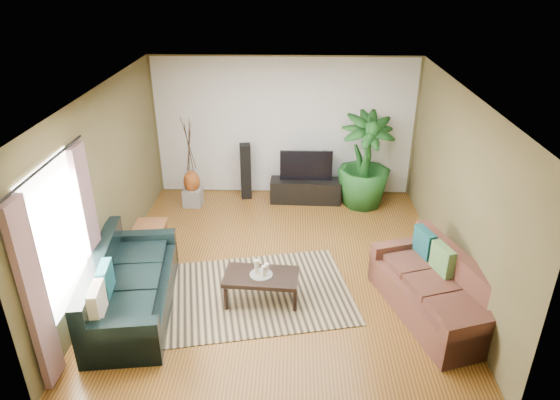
{
  "coord_description": "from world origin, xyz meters",
  "views": [
    {
      "loc": [
        0.21,
        -6.41,
        4.27
      ],
      "look_at": [
        0.0,
        0.2,
        1.05
      ],
      "focal_mm": 32.0,
      "sensor_mm": 36.0,
      "label": 1
    }
  ],
  "objects_px": {
    "speaker_right": "(326,175)",
    "side_table": "(151,238)",
    "tv_stand": "(306,191)",
    "potted_plant": "(365,161)",
    "television": "(306,166)",
    "sofa_right": "(433,287)",
    "speaker_left": "(246,171)",
    "sofa_left": "(132,282)",
    "coffee_table": "(261,287)",
    "vase": "(192,182)",
    "pedestal": "(193,197)"
  },
  "relations": [
    {
      "from": "speaker_right",
      "to": "sofa_left",
      "type": "bearing_deg",
      "value": -112.62
    },
    {
      "from": "sofa_left",
      "to": "sofa_right",
      "type": "bearing_deg",
      "value": -97.09
    },
    {
      "from": "tv_stand",
      "to": "television",
      "type": "distance_m",
      "value": 0.52
    },
    {
      "from": "sofa_left",
      "to": "coffee_table",
      "type": "distance_m",
      "value": 1.72
    },
    {
      "from": "speaker_right",
      "to": "coffee_table",
      "type": "bearing_deg",
      "value": -92.59
    },
    {
      "from": "vase",
      "to": "side_table",
      "type": "bearing_deg",
      "value": -101.03
    },
    {
      "from": "sofa_right",
      "to": "side_table",
      "type": "xyz_separation_m",
      "value": [
        -4.09,
        1.41,
        -0.17
      ]
    },
    {
      "from": "potted_plant",
      "to": "vase",
      "type": "bearing_deg",
      "value": -177.67
    },
    {
      "from": "television",
      "to": "side_table",
      "type": "bearing_deg",
      "value": -141.65
    },
    {
      "from": "sofa_right",
      "to": "pedestal",
      "type": "bearing_deg",
      "value": -148.0
    },
    {
      "from": "coffee_table",
      "to": "speaker_left",
      "type": "relative_size",
      "value": 0.91
    },
    {
      "from": "coffee_table",
      "to": "side_table",
      "type": "relative_size",
      "value": 1.98
    },
    {
      "from": "potted_plant",
      "to": "vase",
      "type": "height_order",
      "value": "potted_plant"
    },
    {
      "from": "sofa_right",
      "to": "potted_plant",
      "type": "relative_size",
      "value": 1.09
    },
    {
      "from": "potted_plant",
      "to": "vase",
      "type": "xyz_separation_m",
      "value": [
        -3.23,
        -0.13,
        -0.4
      ]
    },
    {
      "from": "speaker_left",
      "to": "vase",
      "type": "bearing_deg",
      "value": -167.69
    },
    {
      "from": "speaker_right",
      "to": "potted_plant",
      "type": "distance_m",
      "value": 0.85
    },
    {
      "from": "television",
      "to": "potted_plant",
      "type": "xyz_separation_m",
      "value": [
        1.08,
        -0.12,
        0.15
      ]
    },
    {
      "from": "tv_stand",
      "to": "speaker_left",
      "type": "relative_size",
      "value": 1.22
    },
    {
      "from": "tv_stand",
      "to": "side_table",
      "type": "relative_size",
      "value": 2.65
    },
    {
      "from": "vase",
      "to": "sofa_right",
      "type": "bearing_deg",
      "value": -39.78
    },
    {
      "from": "coffee_table",
      "to": "side_table",
      "type": "distance_m",
      "value": 2.18
    },
    {
      "from": "speaker_right",
      "to": "side_table",
      "type": "distance_m",
      "value": 3.58
    },
    {
      "from": "sofa_right",
      "to": "television",
      "type": "height_order",
      "value": "television"
    },
    {
      "from": "sofa_left",
      "to": "side_table",
      "type": "distance_m",
      "value": 1.45
    },
    {
      "from": "sofa_right",
      "to": "speaker_left",
      "type": "xyz_separation_m",
      "value": [
        -2.77,
        3.51,
        0.12
      ]
    },
    {
      "from": "tv_stand",
      "to": "speaker_right",
      "type": "distance_m",
      "value": 0.5
    },
    {
      "from": "coffee_table",
      "to": "speaker_right",
      "type": "relative_size",
      "value": 1.06
    },
    {
      "from": "tv_stand",
      "to": "potted_plant",
      "type": "bearing_deg",
      "value": -3.47
    },
    {
      "from": "sofa_left",
      "to": "television",
      "type": "bearing_deg",
      "value": -41.95
    },
    {
      "from": "coffee_table",
      "to": "side_table",
      "type": "height_order",
      "value": "side_table"
    },
    {
      "from": "speaker_right",
      "to": "potted_plant",
      "type": "height_order",
      "value": "potted_plant"
    },
    {
      "from": "sofa_left",
      "to": "tv_stand",
      "type": "relative_size",
      "value": 1.65
    },
    {
      "from": "sofa_left",
      "to": "tv_stand",
      "type": "distance_m",
      "value": 4.11
    },
    {
      "from": "television",
      "to": "speaker_right",
      "type": "height_order",
      "value": "television"
    },
    {
      "from": "sofa_right",
      "to": "coffee_table",
      "type": "bearing_deg",
      "value": -113.88
    },
    {
      "from": "television",
      "to": "speaker_left",
      "type": "xyz_separation_m",
      "value": [
        -1.16,
        0.13,
        -0.19
      ]
    },
    {
      "from": "television",
      "to": "speaker_right",
      "type": "xyz_separation_m",
      "value": [
        0.39,
        0.16,
        -0.27
      ]
    },
    {
      "from": "sofa_left",
      "to": "potted_plant",
      "type": "relative_size",
      "value": 1.25
    },
    {
      "from": "pedestal",
      "to": "side_table",
      "type": "relative_size",
      "value": 0.66
    },
    {
      "from": "speaker_right",
      "to": "side_table",
      "type": "xyz_separation_m",
      "value": [
        -2.87,
        -2.12,
        -0.22
      ]
    },
    {
      "from": "sofa_right",
      "to": "television",
      "type": "bearing_deg",
      "value": -172.75
    },
    {
      "from": "potted_plant",
      "to": "side_table",
      "type": "bearing_deg",
      "value": -152.58
    },
    {
      "from": "tv_stand",
      "to": "vase",
      "type": "xyz_separation_m",
      "value": [
        -2.15,
        -0.23,
        0.26
      ]
    },
    {
      "from": "speaker_left",
      "to": "speaker_right",
      "type": "bearing_deg",
      "value": -7.92
    },
    {
      "from": "sofa_right",
      "to": "potted_plant",
      "type": "xyz_separation_m",
      "value": [
        -0.53,
        3.26,
        0.47
      ]
    },
    {
      "from": "potted_plant",
      "to": "vase",
      "type": "distance_m",
      "value": 3.25
    },
    {
      "from": "tv_stand",
      "to": "speaker_left",
      "type": "height_order",
      "value": "speaker_left"
    },
    {
      "from": "vase",
      "to": "tv_stand",
      "type": "bearing_deg",
      "value": 6.06
    },
    {
      "from": "sofa_right",
      "to": "coffee_table",
      "type": "xyz_separation_m",
      "value": [
        -2.26,
        0.22,
        -0.22
      ]
    }
  ]
}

